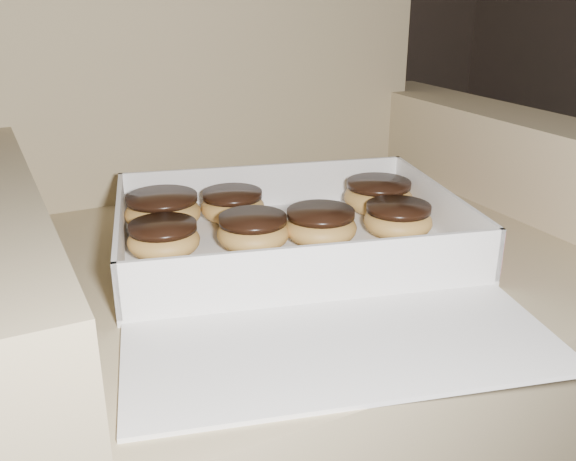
{
  "coord_description": "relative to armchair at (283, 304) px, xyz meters",
  "views": [
    {
      "loc": [
        -0.75,
        -0.8,
        0.78
      ],
      "look_at": [
        -0.39,
        -0.08,
        0.46
      ],
      "focal_mm": 40.0,
      "sensor_mm": 36.0,
      "label": 1
    }
  ],
  "objects": [
    {
      "name": "floor",
      "position": [
        0.36,
        0.01,
        -0.3
      ],
      "size": [
        4.5,
        4.5,
        0.0
      ],
      "primitive_type": "plane",
      "color": "black",
      "rests_on": "ground"
    },
    {
      "name": "crumb_a",
      "position": [
        -0.0,
        -0.21,
        0.14
      ],
      "size": [
        0.01,
        0.01,
        0.0
      ],
      "primitive_type": "ellipsoid",
      "color": "black",
      "rests_on": "bakery_box"
    },
    {
      "name": "crumb_d",
      "position": [
        0.09,
        -0.26,
        0.14
      ],
      "size": [
        0.01,
        0.01,
        0.0
      ],
      "primitive_type": "ellipsoid",
      "color": "black",
      "rests_on": "bakery_box"
    },
    {
      "name": "donut_c",
      "position": [
        0.12,
        -0.12,
        0.16
      ],
      "size": [
        0.1,
        0.1,
        0.05
      ],
      "color": "#E1AA4E",
      "rests_on": "bakery_box"
    },
    {
      "name": "donut_d",
      "position": [
        -0.19,
        -0.04,
        0.16
      ],
      "size": [
        0.09,
        0.09,
        0.05
      ],
      "color": "#E1AA4E",
      "rests_on": "bakery_box"
    },
    {
      "name": "donut_b",
      "position": [
        0.01,
        -0.09,
        0.16
      ],
      "size": [
        0.1,
        0.1,
        0.05
      ],
      "color": "#E1AA4E",
      "rests_on": "bakery_box"
    },
    {
      "name": "donut_g",
      "position": [
        -0.08,
        -0.07,
        0.16
      ],
      "size": [
        0.1,
        0.1,
        0.05
      ],
      "color": "#E1AA4E",
      "rests_on": "bakery_box"
    },
    {
      "name": "crumb_b",
      "position": [
        -0.09,
        -0.15,
        0.14
      ],
      "size": [
        0.01,
        0.01,
        0.0
      ],
      "primitive_type": "ellipsoid",
      "color": "black",
      "rests_on": "bakery_box"
    },
    {
      "name": "armchair",
      "position": [
        0.0,
        0.0,
        0.0
      ],
      "size": [
        0.92,
        0.78,
        0.96
      ],
      "color": "#9C8863",
      "rests_on": "floor"
    },
    {
      "name": "donut_f",
      "position": [
        -0.06,
        0.04,
        0.16
      ],
      "size": [
        0.09,
        0.09,
        0.05
      ],
      "color": "#E1AA4E",
      "rests_on": "bakery_box"
    },
    {
      "name": "donut_e",
      "position": [
        -0.16,
        0.05,
        0.16
      ],
      "size": [
        0.11,
        0.11,
        0.05
      ],
      "color": "#E1AA4E",
      "rests_on": "bakery_box"
    },
    {
      "name": "bakery_box",
      "position": [
        -0.04,
        -0.12,
        0.14
      ],
      "size": [
        0.55,
        0.61,
        0.07
      ],
      "rotation": [
        0.0,
        0.0,
        -0.24
      ],
      "color": "white",
      "rests_on": "armchair"
    },
    {
      "name": "crumb_c",
      "position": [
        0.05,
        -0.16,
        0.14
      ],
      "size": [
        0.01,
        0.01,
        0.0
      ],
      "primitive_type": "ellipsoid",
      "color": "black",
      "rests_on": "bakery_box"
    },
    {
      "name": "crumb_e",
      "position": [
        0.13,
        -0.15,
        0.14
      ],
      "size": [
        0.01,
        0.01,
        0.0
      ],
      "primitive_type": "ellipsoid",
      "color": "black",
      "rests_on": "bakery_box"
    },
    {
      "name": "donut_a",
      "position": [
        0.15,
        -0.03,
        0.16
      ],
      "size": [
        0.1,
        0.1,
        0.05
      ],
      "color": "#E1AA4E",
      "rests_on": "bakery_box"
    }
  ]
}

